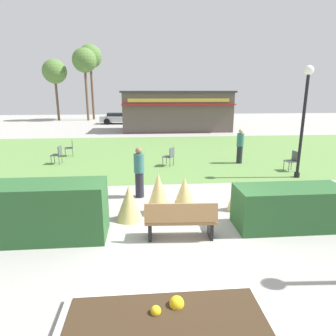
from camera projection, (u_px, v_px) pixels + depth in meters
The scene contains 24 objects.
ground_plane at pixel (179, 240), 7.01m from camera, with size 80.00×80.00×0.00m, color #999691.
lawn_patch at pixel (157, 153), 16.97m from camera, with size 36.00×12.00×0.01m, color #5B8442.
park_bench at pixel (181, 220), 6.96m from camera, with size 1.73×0.61×0.95m.
hedge_left at pixel (47, 211), 6.96m from camera, with size 2.75×1.10×1.37m, color #28562B.
hedge_right at pixel (289, 207), 7.58m from camera, with size 2.78×1.10×1.08m, color #28562B.
ornamental_grass_behind_left at pixel (129, 203), 8.02m from camera, with size 0.74×0.74×0.97m, color tan.
ornamental_grass_behind_right at pixel (236, 195), 8.66m from camera, with size 0.50×0.50×0.94m, color tan.
ornamental_grass_behind_center at pixel (184, 196), 8.43m from camera, with size 0.79×0.79×1.08m, color tan.
ornamental_grass_behind_far at pixel (158, 194), 8.37m from camera, with size 0.76×0.76×1.22m, color tan.
lamppost_mid at pixel (304, 109), 11.43m from camera, with size 0.36×0.36×4.40m.
trash_bin at pixel (48, 212), 7.70m from camera, with size 0.52×0.52×0.76m, color #2D4233.
food_kiosk at pixel (176, 111), 26.34m from camera, with size 9.70×4.49×3.49m.
cafe_chair_west at pixel (70, 147), 15.98m from camera, with size 0.53×0.53×0.89m.
cafe_chair_east at pixel (58, 153), 14.22m from camera, with size 0.48×0.48×0.89m.
cafe_chair_center at pixel (293, 159), 12.97m from camera, with size 0.49×0.49×0.89m.
cafe_chair_north at pixel (170, 155), 13.83m from camera, with size 0.61×0.61×0.89m.
person_strolling at pixel (240, 146), 14.30m from camera, with size 0.34×0.34×1.69m.
person_standing at pixel (139, 172), 9.67m from camera, with size 0.34×0.34×1.69m.
parked_car_west_slot at pixel (120, 118), 32.01m from camera, with size 4.31×2.28×1.20m.
parked_car_center_slot at pixel (167, 117), 32.44m from camera, with size 4.29×2.22×1.20m.
parked_car_east_slot at pixel (209, 117), 32.82m from camera, with size 4.25×2.16×1.20m.
tree_left_bg at pixel (84, 61), 34.07m from camera, with size 2.80×2.80×8.34m.
tree_right_bg at pixel (90, 57), 35.35m from camera, with size 2.80×2.80×8.92m.
tree_center_bg at pixel (55, 72), 34.41m from camera, with size 2.80×2.80×7.11m.
Camera 1 is at (-0.82, -6.30, 3.44)m, focal length 31.37 mm.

